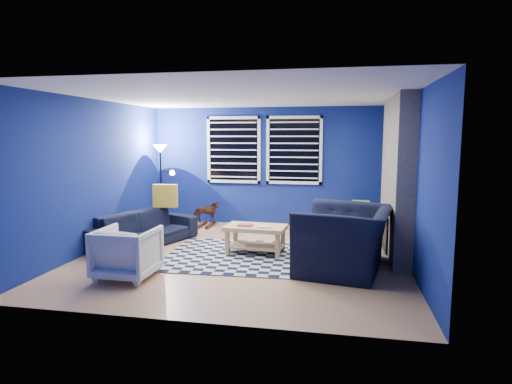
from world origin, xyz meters
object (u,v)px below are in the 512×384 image
sofa (144,229)px  armchair_bent (127,253)px  tv (391,162)px  cabinet (360,219)px  floor_lamp (161,160)px  coffee_table (255,233)px  rocking_horse (206,212)px  armchair_big (345,239)px

sofa → armchair_bent: (0.55, -1.68, 0.06)m
tv → cabinet: bearing=-179.4°
floor_lamp → coffee_table: bearing=-36.0°
rocking_horse → cabinet: size_ratio=0.79×
tv → rocking_horse: tv is taller
coffee_table → floor_lamp: size_ratio=0.59×
armchair_big → cabinet: 2.50m
sofa → armchair_big: bearing=-82.4°
coffee_table → cabinet: (1.73, 1.85, -0.05)m
tv → floor_lamp: bearing=-177.8°
cabinet → rocking_horse: bearing=175.8°
armchair_big → rocking_horse: size_ratio=2.57×
armchair_big → floor_lamp: bearing=-111.3°
armchair_bent → coffee_table: size_ratio=0.75×
armchair_bent → rocking_horse: 3.37m
rocking_horse → armchair_big: bearing=-141.5°
coffee_table → cabinet: cabinet is taller
armchair_big → rocking_horse: armchair_big is taller
cabinet → floor_lamp: (-4.04, -0.17, 1.12)m
floor_lamp → rocking_horse: bearing=13.3°
armchair_big → tv: bearing=171.2°
armchair_bent → rocking_horse: size_ratio=1.40×
armchair_bent → floor_lamp: 3.44m
armchair_big → armchair_bent: size_ratio=1.84×
floor_lamp → sofa: bearing=-78.9°
armchair_big → armchair_bent: bearing=-62.8°
rocking_horse → coffee_table: 2.36m
tv → floor_lamp: size_ratio=0.58×
armchair_big → coffee_table: armchair_big is taller
sofa → floor_lamp: bearing=32.1°
rocking_horse → floor_lamp: size_ratio=0.32×
rocking_horse → cabinet: 3.16m
sofa → armchair_big: size_ratio=1.42×
tv → floor_lamp: 4.58m
tv → sofa: tv is taller
sofa → cabinet: cabinet is taller
sofa → cabinet: (3.75, 1.66, -0.01)m
sofa → rocking_horse: size_ratio=3.65×
floor_lamp → armchair_big: bearing=-31.8°
tv → rocking_horse: size_ratio=1.84×
tv → rocking_horse: (-3.69, 0.03, -1.10)m
sofa → floor_lamp: floor_lamp is taller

